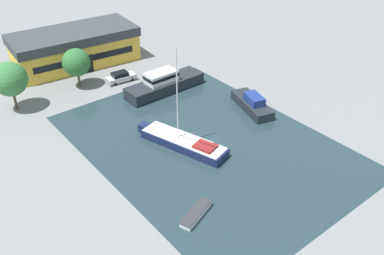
{
  "coord_description": "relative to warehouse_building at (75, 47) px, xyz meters",
  "views": [
    {
      "loc": [
        -29.38,
        -33.79,
        31.01
      ],
      "look_at": [
        0.0,
        2.82,
        1.0
      ],
      "focal_mm": 40.0,
      "sensor_mm": 36.0,
      "label": 1
    }
  ],
  "objects": [
    {
      "name": "ground_plane",
      "position": [
        1.6,
        -33.15,
        -3.0
      ],
      "size": [
        440.0,
        440.0,
        0.0
      ],
      "primitive_type": "plane",
      "color": "gray"
    },
    {
      "name": "water_canal",
      "position": [
        1.6,
        -33.15,
        -2.99
      ],
      "size": [
        26.75,
        37.62,
        0.01
      ],
      "primitive_type": "cube",
      "color": "#23383D",
      "rests_on": "ground"
    },
    {
      "name": "warehouse_building",
      "position": [
        0.0,
        0.0,
        0.0
      ],
      "size": [
        21.74,
        11.49,
        5.92
      ],
      "rotation": [
        0.0,
        0.0,
        -0.09
      ],
      "color": "gold",
      "rests_on": "ground"
    },
    {
      "name": "quay_tree_near_building",
      "position": [
        -3.67,
        -8.44,
        1.08
      ],
      "size": [
        4.34,
        4.34,
        6.26
      ],
      "color": "brown",
      "rests_on": "ground"
    },
    {
      "name": "quay_tree_by_water",
      "position": [
        -14.02,
        -9.38,
        1.78
      ],
      "size": [
        4.87,
        4.87,
        7.22
      ],
      "color": "brown",
      "rests_on": "ground"
    },
    {
      "name": "parked_car",
      "position": [
        2.3,
        -11.12,
        -2.16
      ],
      "size": [
        4.93,
        2.31,
        1.66
      ],
      "rotation": [
        0.0,
        0.0,
        4.62
      ],
      "color": "silver",
      "rests_on": "ground"
    },
    {
      "name": "sailboat_moored",
      "position": [
        -1.08,
        -31.82,
        -2.32
      ],
      "size": [
        6.13,
        12.85,
        13.02
      ],
      "rotation": [
        0.0,
        0.0,
        0.29
      ],
      "color": "#19234C",
      "rests_on": "water_canal"
    },
    {
      "name": "motor_cruiser",
      "position": [
        5.85,
        -18.15,
        -1.75
      ],
      "size": [
        12.97,
        3.89,
        3.4
      ],
      "rotation": [
        0.0,
        0.0,
        1.58
      ],
      "color": "#23282D",
      "rests_on": "water_canal"
    },
    {
      "name": "small_dinghy",
      "position": [
        -7.61,
        -42.42,
        -2.64
      ],
      "size": [
        4.64,
        2.75,
        0.69
      ],
      "rotation": [
        0.0,
        0.0,
        5.06
      ],
      "color": "white",
      "rests_on": "water_canal"
    },
    {
      "name": "cabin_boat",
      "position": [
        12.37,
        -30.72,
        -2.09
      ],
      "size": [
        4.91,
        8.61,
        2.45
      ],
      "rotation": [
        0.0,
        0.0,
        -0.29
      ],
      "color": "#23282D",
      "rests_on": "water_canal"
    }
  ]
}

